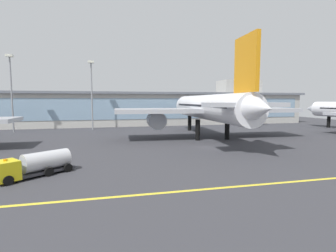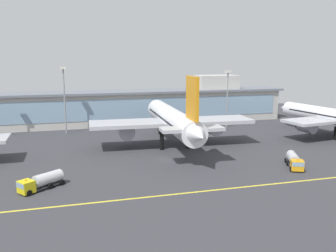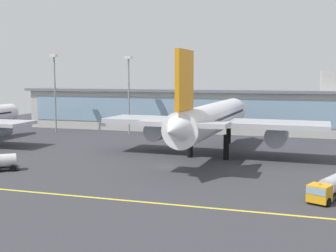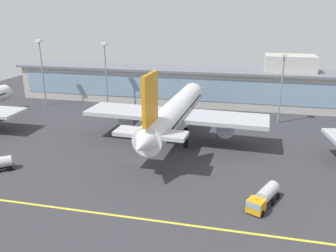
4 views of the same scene
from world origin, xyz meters
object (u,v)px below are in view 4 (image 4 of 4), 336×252
(airliner_near_right, at_px, (175,113))
(apron_light_mast_east, at_px, (105,65))
(apron_light_mast_centre, at_px, (41,63))
(fuel_tanker_truck, at_px, (263,198))
(apron_light_mast_west, at_px, (282,78))

(airliner_near_right, relative_size, apron_light_mast_east, 2.47)
(apron_light_mast_centre, relative_size, apron_light_mast_east, 1.03)
(airliner_near_right, xyz_separation_m, fuel_tanker_truck, (20.96, -26.48, -5.95))
(fuel_tanker_truck, relative_size, apron_light_mast_west, 0.46)
(airliner_near_right, distance_m, fuel_tanker_truck, 34.29)
(fuel_tanker_truck, xyz_separation_m, apron_light_mast_centre, (-71.63, 50.51, 13.20))
(fuel_tanker_truck, distance_m, apron_light_mast_east, 73.18)
(apron_light_mast_centre, distance_m, apron_light_mast_east, 22.17)
(airliner_near_right, xyz_separation_m, apron_light_mast_centre, (-50.67, 24.03, 7.24))
(fuel_tanker_truck, distance_m, apron_light_mast_centre, 88.64)
(airliner_near_right, distance_m, apron_light_mast_west, 34.65)
(apron_light_mast_west, bearing_deg, apron_light_mast_east, 175.62)
(airliner_near_right, distance_m, apron_light_mast_east, 39.13)
(airliner_near_right, height_order, apron_light_mast_east, apron_light_mast_east)
(fuel_tanker_truck, bearing_deg, apron_light_mast_east, -112.26)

